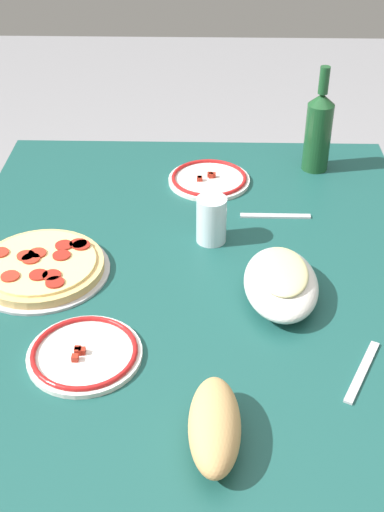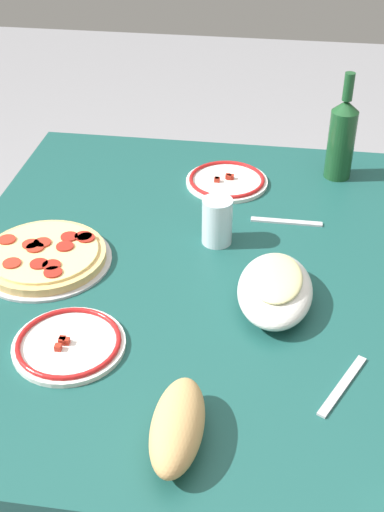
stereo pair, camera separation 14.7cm
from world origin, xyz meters
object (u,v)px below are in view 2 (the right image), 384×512
Objects in this scene: side_plate_near at (69,344)px; side_plate_far at (227,181)px; baked_pasta_dish at (275,287)px; pepperoni_pizza at (45,256)px; bread_loaf at (178,426)px; water_glass at (217,221)px; wine_bottle at (342,137)px; dining_table at (192,308)px.

side_plate_near and side_plate_far have the same top height.
side_plate_near is at bearing 116.53° from baked_pasta_dish.
pepperoni_pizza is 1.47× the size of bread_loaf.
side_plate_far is (0.27, 0.01, -0.05)m from water_glass.
wine_bottle is 2.59× the size of water_glass.
wine_bottle is (0.47, -0.32, 0.23)m from dining_table.
side_plate_near is (-0.75, 0.51, -0.10)m from wine_bottle.
wine_bottle is at bearing -52.57° from pepperoni_pizza.
wine_bottle is 1.42× the size of bread_loaf.
bread_loaf is (-0.19, -0.24, 0.03)m from side_plate_near.
wine_bottle reaches higher than water_glass.
bread_loaf is (-0.58, -0.01, -0.02)m from water_glass.
baked_pasta_dish is (-0.10, -0.18, 0.16)m from dining_table.
bread_loaf reaches higher than side_plate_near.
side_plate_far is (0.41, -0.36, -0.01)m from pepperoni_pizza.
wine_bottle reaches higher than bread_loaf.
baked_pasta_dish is at bearing -98.22° from pepperoni_pizza.
side_plate_far is at bearing -18.69° from side_plate_near.
dining_table is 0.61m from wine_bottle.
dining_table is 4.39× the size of wine_bottle.
pepperoni_pizza is at bearing 138.79° from side_plate_far.
dining_table is 0.36m from side_plate_near.
baked_pasta_dish is 0.50m from side_plate_far.
bread_loaf is at bearing -174.34° from dining_table.
side_plate_near is (-0.28, 0.19, 0.12)m from dining_table.
dining_table is at bearing 159.08° from water_glass.
dining_table is 0.21m from water_glass.
water_glass reaches higher than pepperoni_pizza.
dining_table is 6.23× the size of bread_loaf.
side_plate_far reaches higher than dining_table.
bread_loaf is at bearing -179.23° from side_plate_far.
side_plate_near is (-0.26, -0.13, -0.01)m from pepperoni_pizza.
side_plate_far is (-0.08, 0.29, -0.10)m from wine_bottle.
wine_bottle is 1.33× the size of side_plate_near.
bread_loaf is (-0.94, 0.27, -0.07)m from wine_bottle.
water_glass is (-0.36, 0.28, -0.06)m from wine_bottle.
baked_pasta_dish reaches higher than side_plate_near.
water_glass reaches higher than baked_pasta_dish.
dining_table is at bearing -85.37° from pepperoni_pizza.
water_glass is 0.55× the size of bread_loaf.
pepperoni_pizza is 0.54m from side_plate_far.
dining_table is at bearing 5.66° from bread_loaf.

